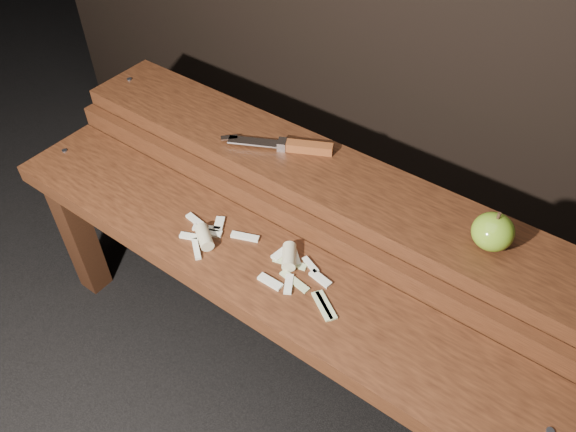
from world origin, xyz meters
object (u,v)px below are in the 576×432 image
Objects in this scene: bench_front_tier at (252,286)px; bench_rear_tier at (317,200)px; knife at (295,146)px; apple at (493,232)px.

bench_rear_tier reaches higher than bench_front_tier.
bench_rear_tier is 0.12m from knife.
knife reaches higher than bench_rear_tier.
apple reaches higher than bench_rear_tier.
bench_front_tier is at bearing -146.88° from apple.
bench_rear_tier is at bearing -179.30° from apple.
apple is at bearing 0.70° from bench_rear_tier.
bench_rear_tier is at bearing -15.12° from knife.
knife is (-0.08, 0.25, 0.16)m from bench_front_tier.
apple is 0.43m from knife.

